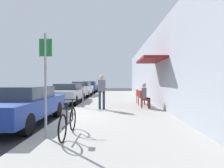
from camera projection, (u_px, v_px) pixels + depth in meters
ground_plane at (63, 118)px, 7.59m from camera, size 60.00×60.00×0.00m
sidewalk_slab at (117, 109)px, 9.56m from camera, size 4.50×32.00×0.12m
building_facade at (164, 67)px, 9.48m from camera, size 1.40×32.00×4.51m
parked_car_0 at (23, 104)px, 6.55m from camera, size 1.80×4.40×1.33m
parked_car_1 at (68, 93)px, 12.82m from camera, size 1.80×4.40×1.33m
parked_car_2 at (82, 89)px, 18.22m from camera, size 1.80×4.40×1.44m
parked_car_3 at (90, 87)px, 23.99m from camera, size 1.80×4.40×1.45m
parking_meter at (83, 93)px, 9.81m from camera, size 0.12×0.10×1.32m
street_sign at (46, 77)px, 4.65m from camera, size 0.32×0.06×2.60m
bicycle_0 at (68, 122)px, 4.76m from camera, size 0.46×1.71×0.90m
cafe_chair_0 at (144, 98)px, 9.58m from camera, size 0.54×0.54×0.87m
seated_patron_0 at (145, 95)px, 9.56m from camera, size 0.50×0.45×1.29m
cafe_chair_1 at (142, 97)px, 10.46m from camera, size 0.53×0.53×0.87m
cafe_chair_2 at (139, 95)px, 11.53m from camera, size 0.49×0.49×0.87m
pedestrian_standing at (102, 89)px, 9.18m from camera, size 0.36×0.22×1.70m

